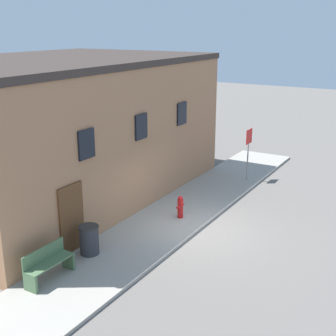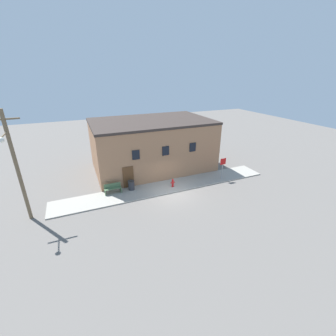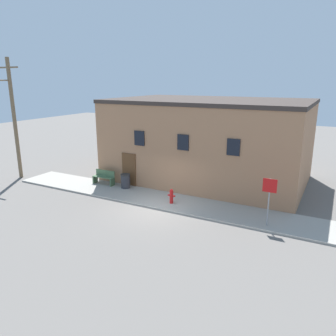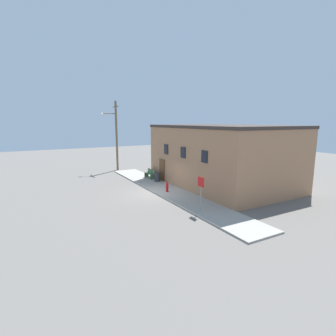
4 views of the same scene
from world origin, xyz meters
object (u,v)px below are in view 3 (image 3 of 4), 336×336
at_px(stop_sign, 269,193).
at_px(utility_pole, 12,115).
at_px(fire_hydrant, 171,196).
at_px(bench, 104,177).
at_px(trash_bin, 125,181).

distance_m(stop_sign, utility_pole, 17.36).
xyz_separation_m(fire_hydrant, stop_sign, (5.26, -0.45, 1.17)).
xyz_separation_m(bench, trash_bin, (1.70, 0.00, -0.00)).
height_order(fire_hydrant, stop_sign, stop_sign).
relative_size(trash_bin, utility_pole, 0.11).
bearing_deg(trash_bin, bench, -179.99).
bearing_deg(bench, stop_sign, -7.72).
bearing_deg(stop_sign, fire_hydrant, 175.06).
height_order(stop_sign, bench, stop_sign).
height_order(bench, trash_bin, bench).
xyz_separation_m(stop_sign, utility_pole, (-17.15, 0.06, 2.69)).
distance_m(trash_bin, utility_pole, 9.08).
height_order(fire_hydrant, trash_bin, trash_bin).
bearing_deg(fire_hydrant, utility_pole, -178.11).
xyz_separation_m(stop_sign, trash_bin, (-9.03, 1.46, -1.14)).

